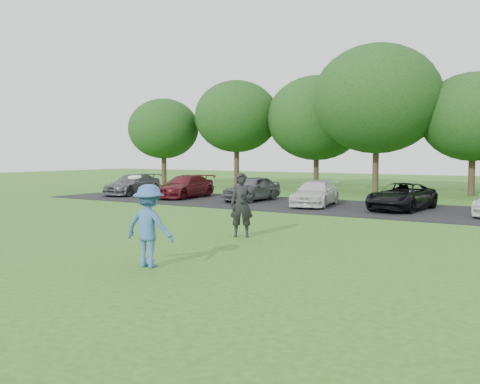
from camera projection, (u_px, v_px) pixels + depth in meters
name	position (u px, v px, depth m)	size (l,w,h in m)	color
ground	(157.00, 260.00, 11.93)	(100.00, 100.00, 0.00)	#2B631C
parking_lot	(357.00, 208.00, 22.92)	(32.00, 6.50, 0.03)	black
frisbee_player	(149.00, 226.00, 11.14)	(1.18, 0.76, 1.92)	#3962A2
camera_bystander	(242.00, 205.00, 15.10)	(0.79, 0.70, 1.82)	black
parked_cars	(370.00, 195.00, 22.63)	(28.43, 4.70, 1.22)	#55575C
tree_row	(445.00, 108.00, 30.00)	(42.39, 9.85, 8.64)	#38281C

